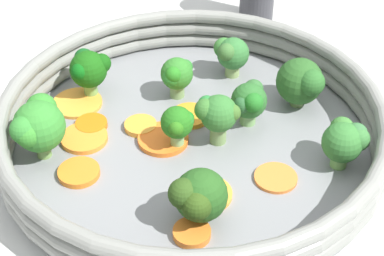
{
  "coord_description": "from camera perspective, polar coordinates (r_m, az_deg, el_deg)",
  "views": [
    {
      "loc": [
        0.35,
        0.25,
        0.38
      ],
      "look_at": [
        0.0,
        0.0,
        0.03
      ],
      "focal_mm": 60.0,
      "sensor_mm": 36.0,
      "label": 1
    }
  ],
  "objects": [
    {
      "name": "carrot_slice_5",
      "position": [
        0.53,
        7.25,
        -4.65
      ],
      "size": [
        0.04,
        0.04,
        0.0
      ],
      "primitive_type": "cylinder",
      "rotation": [
        0.0,
        0.0,
        6.14
      ],
      "color": "orange",
      "rests_on": "skillet"
    },
    {
      "name": "broccoli_floret_4",
      "position": [
        0.54,
        -1.18,
        0.38
      ],
      "size": [
        0.03,
        0.03,
        0.04
      ],
      "color": "#85AA64",
      "rests_on": "skillet"
    },
    {
      "name": "carrot_slice_3",
      "position": [
        0.57,
        -2.58,
        -0.98
      ],
      "size": [
        0.05,
        0.05,
        0.0
      ],
      "primitive_type": "cylinder",
      "rotation": [
        0.0,
        0.0,
        1.59
      ],
      "color": "orange",
      "rests_on": "skillet"
    },
    {
      "name": "skillet_rim_wall",
      "position": [
        0.55,
        0.0,
        0.47
      ],
      "size": [
        0.34,
        0.34,
        0.04
      ],
      "color": "gray",
      "rests_on": "skillet"
    },
    {
      "name": "broccoli_floret_1",
      "position": [
        0.64,
        3.46,
        6.64
      ],
      "size": [
        0.04,
        0.04,
        0.04
      ],
      "color": "#89A560",
      "rests_on": "skillet"
    },
    {
      "name": "carrot_slice_2",
      "position": [
        0.59,
        -0.18,
        1.09
      ],
      "size": [
        0.04,
        0.04,
        0.01
      ],
      "primitive_type": "cylinder",
      "rotation": [
        0.0,
        0.0,
        1.39
      ],
      "color": "orange",
      "rests_on": "skillet"
    },
    {
      "name": "broccoli_floret_5",
      "position": [
        0.48,
        0.46,
        -6.08
      ],
      "size": [
        0.05,
        0.04,
        0.05
      ],
      "color": "#7AA966",
      "rests_on": "skillet"
    },
    {
      "name": "broccoli_floret_3",
      "position": [
        0.55,
        -13.6,
        0.25
      ],
      "size": [
        0.05,
        0.04,
        0.05
      ],
      "color": "#729B4D",
      "rests_on": "skillet"
    },
    {
      "name": "carrot_slice_4",
      "position": [
        0.62,
        -10.16,
        2.21
      ],
      "size": [
        0.06,
        0.06,
        0.0
      ],
      "primitive_type": "cylinder",
      "rotation": [
        0.0,
        0.0,
        4.92
      ],
      "color": "#F29A34",
      "rests_on": "skillet"
    },
    {
      "name": "skillet_rivet_right",
      "position": [
        0.49,
        11.52,
        -10.13
      ],
      "size": [
        0.01,
        0.01,
        0.01
      ],
      "primitive_type": "sphere",
      "color": "gray",
      "rests_on": "skillet"
    },
    {
      "name": "broccoli_floret_9",
      "position": [
        0.61,
        -9.14,
        5.24
      ],
      "size": [
        0.04,
        0.04,
        0.05
      ],
      "color": "#72A151",
      "rests_on": "skillet"
    },
    {
      "name": "ground_plane",
      "position": [
        0.57,
        0.0,
        -2.0
      ],
      "size": [
        4.0,
        4.0,
        0.0
      ],
      "primitive_type": "plane",
      "color": "#BBBDB8"
    },
    {
      "name": "skillet",
      "position": [
        0.57,
        0.0,
        -1.59
      ],
      "size": [
        0.32,
        0.32,
        0.01
      ],
      "primitive_type": "cylinder",
      "color": "gray",
      "rests_on": "ground_plane"
    },
    {
      "name": "broccoli_floret_2",
      "position": [
        0.6,
        9.77,
        4.05
      ],
      "size": [
        0.04,
        0.05,
        0.05
      ],
      "color": "#6B864B",
      "rests_on": "skillet"
    },
    {
      "name": "carrot_slice_9",
      "position": [
        0.52,
        1.31,
        -5.87
      ],
      "size": [
        0.05,
        0.05,
        0.0
      ],
      "primitive_type": "cylinder",
      "rotation": [
        0.0,
        0.0,
        3.57
      ],
      "color": "#F99B33",
      "rests_on": "skillet"
    },
    {
      "name": "broccoli_floret_8",
      "position": [
        0.54,
        13.49,
        -1.05
      ],
      "size": [
        0.04,
        0.04,
        0.04
      ],
      "color": "#7BB65C",
      "rests_on": "skillet"
    },
    {
      "name": "broccoli_floret_6",
      "position": [
        0.6,
        -1.38,
        4.76
      ],
      "size": [
        0.04,
        0.03,
        0.04
      ],
      "color": "#7E9F5D",
      "rests_on": "skillet"
    },
    {
      "name": "carrot_slice_1",
      "position": [
        0.49,
        -0.02,
        -9.32
      ],
      "size": [
        0.04,
        0.04,
        0.01
      ],
      "primitive_type": "cylinder",
      "rotation": [
        0.0,
        0.0,
        2.74
      ],
      "color": "orange",
      "rests_on": "skillet"
    },
    {
      "name": "carrot_slice_7",
      "position": [
        0.58,
        -4.6,
        0.2
      ],
      "size": [
        0.04,
        0.04,
        0.01
      ],
      "primitive_type": "cylinder",
      "rotation": [
        0.0,
        0.0,
        2.65
      ],
      "color": "orange",
      "rests_on": "skillet"
    },
    {
      "name": "carrot_slice_8",
      "position": [
        0.57,
        -9.55,
        -0.88
      ],
      "size": [
        0.05,
        0.05,
        0.0
      ],
      "primitive_type": "cylinder",
      "rotation": [
        0.0,
        0.0,
        1.46
      ],
      "color": "orange",
      "rests_on": "skillet"
    },
    {
      "name": "broccoli_floret_7",
      "position": [
        0.55,
        2.22,
        1.27
      ],
      "size": [
        0.03,
        0.04,
        0.05
      ],
      "color": "#749455",
      "rests_on": "skillet"
    },
    {
      "name": "broccoli_floret_0",
      "position": [
        0.57,
        5.12,
        2.42
      ],
      "size": [
        0.04,
        0.03,
        0.04
      ],
      "color": "#76A560",
      "rests_on": "skillet"
    },
    {
      "name": "carrot_slice_0",
      "position": [
        0.59,
        -8.93,
        0.31
      ],
      "size": [
        0.04,
        0.04,
        0.01
      ],
      "primitive_type": "cylinder",
      "rotation": [
        0.0,
        0.0,
        5.86
      ],
      "color": "orange",
      "rests_on": "skillet"
    },
    {
      "name": "carrot_slice_6",
      "position": [
        0.54,
        -10.02,
        -3.9
      ],
      "size": [
        0.05,
        0.05,
        0.01
      ],
      "primitive_type": "cylinder",
      "rotation": [
        0.0,
        0.0,
        2.6
      ],
      "color": "orange",
      "rests_on": "skillet"
    }
  ]
}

